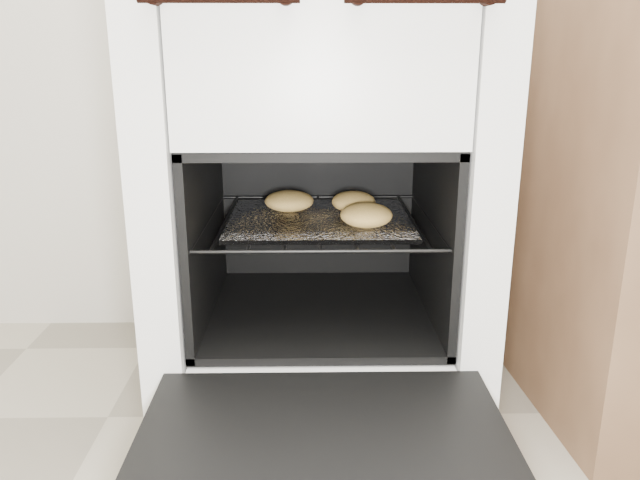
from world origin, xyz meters
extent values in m
cube|color=white|center=(-0.19, 1.15, 0.50)|extent=(0.65, 0.70, 1.00)
cube|color=black|center=(-0.19, 0.58, 0.23)|extent=(0.57, 0.44, 0.03)
cube|color=white|center=(-0.19, 0.58, 0.21)|extent=(0.59, 0.46, 0.02)
cylinder|color=black|center=(-0.42, 1.06, 0.45)|extent=(0.01, 0.46, 0.01)
cylinder|color=black|center=(0.05, 1.06, 0.45)|extent=(0.01, 0.46, 0.01)
cylinder|color=black|center=(-0.19, 0.85, 0.45)|extent=(0.47, 0.01, 0.01)
cylinder|color=black|center=(-0.19, 1.28, 0.45)|extent=(0.47, 0.01, 0.01)
cylinder|color=black|center=(-0.38, 1.06, 0.45)|extent=(0.01, 0.44, 0.01)
cylinder|color=black|center=(-0.32, 1.06, 0.45)|extent=(0.01, 0.44, 0.01)
cylinder|color=black|center=(-0.25, 1.06, 0.45)|extent=(0.01, 0.44, 0.01)
cylinder|color=black|center=(-0.19, 1.06, 0.45)|extent=(0.01, 0.44, 0.01)
cylinder|color=black|center=(-0.12, 1.06, 0.45)|extent=(0.01, 0.44, 0.01)
cylinder|color=black|center=(-0.06, 1.06, 0.45)|extent=(0.01, 0.44, 0.01)
cylinder|color=black|center=(0.01, 1.06, 0.45)|extent=(0.01, 0.44, 0.01)
cube|color=white|center=(-0.19, 1.04, 0.46)|extent=(0.37, 0.33, 0.01)
ellipsoid|color=tan|center=(-0.10, 0.97, 0.49)|extent=(0.11, 0.11, 0.05)
ellipsoid|color=tan|center=(-0.11, 1.09, 0.49)|extent=(0.10, 0.10, 0.04)
ellipsoid|color=tan|center=(-0.25, 1.10, 0.49)|extent=(0.11, 0.11, 0.04)
camera|label=1|loc=(-0.21, -0.20, 0.79)|focal=35.00mm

